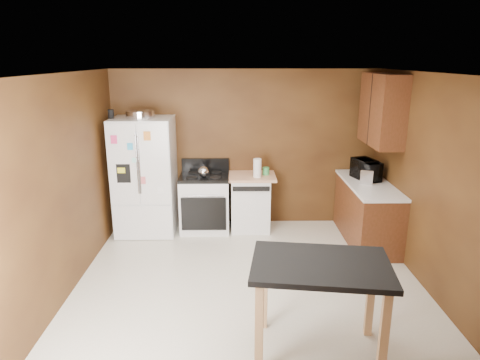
{
  "coord_description": "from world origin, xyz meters",
  "views": [
    {
      "loc": [
        -0.18,
        -4.5,
        2.66
      ],
      "look_at": [
        -0.1,
        0.85,
        1.13
      ],
      "focal_mm": 32.0,
      "sensor_mm": 36.0,
      "label": 1
    }
  ],
  "objects_px": {
    "pen_cup": "(111,114)",
    "island": "(320,277)",
    "kettle": "(204,172)",
    "microwave": "(366,170)",
    "green_canister": "(266,171)",
    "gas_range": "(205,202)",
    "refrigerator": "(145,176)",
    "toaster": "(367,175)",
    "paper_towel": "(257,168)",
    "roasting_pan": "(140,114)",
    "dishwasher": "(250,202)"
  },
  "relations": [
    {
      "from": "pen_cup",
      "to": "island",
      "type": "distance_m",
      "value": 4.02
    },
    {
      "from": "kettle",
      "to": "island",
      "type": "relative_size",
      "value": 0.13
    },
    {
      "from": "kettle",
      "to": "microwave",
      "type": "height_order",
      "value": "microwave"
    },
    {
      "from": "green_canister",
      "to": "gas_range",
      "type": "height_order",
      "value": "gas_range"
    },
    {
      "from": "pen_cup",
      "to": "refrigerator",
      "type": "distance_m",
      "value": 1.06
    },
    {
      "from": "microwave",
      "to": "refrigerator",
      "type": "bearing_deg",
      "value": 70.29
    },
    {
      "from": "green_canister",
      "to": "toaster",
      "type": "xyz_separation_m",
      "value": [
        1.45,
        -0.48,
        0.06
      ]
    },
    {
      "from": "paper_towel",
      "to": "kettle",
      "type": "bearing_deg",
      "value": -178.0
    },
    {
      "from": "refrigerator",
      "to": "microwave",
      "type": "bearing_deg",
      "value": -3.44
    },
    {
      "from": "roasting_pan",
      "to": "microwave",
      "type": "xyz_separation_m",
      "value": [
        3.36,
        -0.21,
        -0.82
      ]
    },
    {
      "from": "roasting_pan",
      "to": "refrigerator",
      "type": "relative_size",
      "value": 0.24
    },
    {
      "from": "pen_cup",
      "to": "paper_towel",
      "type": "height_order",
      "value": "pen_cup"
    },
    {
      "from": "roasting_pan",
      "to": "refrigerator",
      "type": "distance_m",
      "value": 0.95
    },
    {
      "from": "roasting_pan",
      "to": "island",
      "type": "xyz_separation_m",
      "value": [
        2.15,
        -2.95,
        -1.08
      ]
    },
    {
      "from": "kettle",
      "to": "gas_range",
      "type": "distance_m",
      "value": 0.53
    },
    {
      "from": "gas_range",
      "to": "paper_towel",
      "type": "bearing_deg",
      "value": -6.0
    },
    {
      "from": "roasting_pan",
      "to": "microwave",
      "type": "height_order",
      "value": "roasting_pan"
    },
    {
      "from": "roasting_pan",
      "to": "toaster",
      "type": "relative_size",
      "value": 1.5
    },
    {
      "from": "kettle",
      "to": "green_canister",
      "type": "distance_m",
      "value": 0.98
    },
    {
      "from": "kettle",
      "to": "refrigerator",
      "type": "xyz_separation_m",
      "value": [
        -0.91,
        0.05,
        -0.08
      ]
    },
    {
      "from": "dishwasher",
      "to": "refrigerator",
      "type": "bearing_deg",
      "value": -177.01
    },
    {
      "from": "paper_towel",
      "to": "roasting_pan",
      "type": "bearing_deg",
      "value": 178.82
    },
    {
      "from": "refrigerator",
      "to": "gas_range",
      "type": "xyz_separation_m",
      "value": [
        0.91,
        0.06,
        -0.44
      ]
    },
    {
      "from": "kettle",
      "to": "microwave",
      "type": "xyz_separation_m",
      "value": [
        2.44,
        -0.15,
        0.05
      ]
    },
    {
      "from": "pen_cup",
      "to": "green_canister",
      "type": "bearing_deg",
      "value": 4.02
    },
    {
      "from": "pen_cup",
      "to": "toaster",
      "type": "bearing_deg",
      "value": -4.77
    },
    {
      "from": "microwave",
      "to": "paper_towel",
      "type": "bearing_deg",
      "value": 67.53
    },
    {
      "from": "refrigerator",
      "to": "island",
      "type": "height_order",
      "value": "refrigerator"
    },
    {
      "from": "gas_range",
      "to": "island",
      "type": "distance_m",
      "value": 3.26
    },
    {
      "from": "kettle",
      "to": "refrigerator",
      "type": "distance_m",
      "value": 0.91
    },
    {
      "from": "roasting_pan",
      "to": "green_canister",
      "type": "distance_m",
      "value": 2.09
    },
    {
      "from": "toaster",
      "to": "dishwasher",
      "type": "relative_size",
      "value": 0.32
    },
    {
      "from": "pen_cup",
      "to": "dishwasher",
      "type": "distance_m",
      "value": 2.5
    },
    {
      "from": "pen_cup",
      "to": "microwave",
      "type": "height_order",
      "value": "pen_cup"
    },
    {
      "from": "pen_cup",
      "to": "toaster",
      "type": "xyz_separation_m",
      "value": [
        3.75,
        -0.31,
        -0.86
      ]
    },
    {
      "from": "green_canister",
      "to": "gas_range",
      "type": "bearing_deg",
      "value": -177.05
    },
    {
      "from": "toaster",
      "to": "microwave",
      "type": "height_order",
      "value": "microwave"
    },
    {
      "from": "toaster",
      "to": "pen_cup",
      "type": "bearing_deg",
      "value": -163.62
    },
    {
      "from": "microwave",
      "to": "dishwasher",
      "type": "distance_m",
      "value": 1.84
    },
    {
      "from": "toaster",
      "to": "dishwasher",
      "type": "distance_m",
      "value": 1.84
    },
    {
      "from": "paper_towel",
      "to": "refrigerator",
      "type": "xyz_separation_m",
      "value": [
        -1.73,
        0.03,
        -0.13
      ]
    },
    {
      "from": "refrigerator",
      "to": "green_canister",
      "type": "bearing_deg",
      "value": 3.37
    },
    {
      "from": "paper_towel",
      "to": "microwave",
      "type": "height_order",
      "value": "paper_towel"
    },
    {
      "from": "microwave",
      "to": "gas_range",
      "type": "height_order",
      "value": "microwave"
    },
    {
      "from": "microwave",
      "to": "refrigerator",
      "type": "xyz_separation_m",
      "value": [
        -3.35,
        0.2,
        -0.13
      ]
    },
    {
      "from": "kettle",
      "to": "refrigerator",
      "type": "height_order",
      "value": "refrigerator"
    },
    {
      "from": "dishwasher",
      "to": "island",
      "type": "relative_size",
      "value": 0.67
    },
    {
      "from": "island",
      "to": "gas_range",
      "type": "bearing_deg",
      "value": 112.3
    },
    {
      "from": "island",
      "to": "green_canister",
      "type": "bearing_deg",
      "value": 95.03
    },
    {
      "from": "gas_range",
      "to": "dishwasher",
      "type": "xyz_separation_m",
      "value": [
        0.72,
        0.02,
        -0.01
      ]
    }
  ]
}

